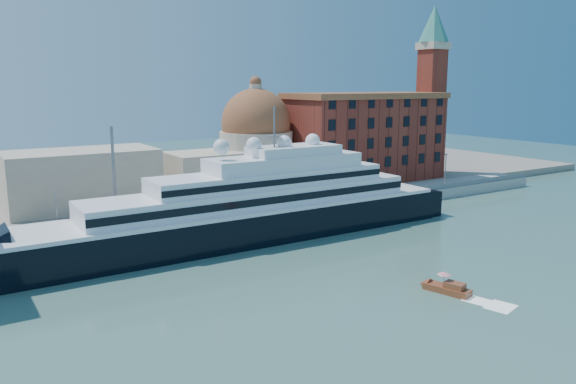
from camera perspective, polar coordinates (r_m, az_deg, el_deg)
ground at (r=82.62m, az=3.37°, el=-8.54°), size 400.00×400.00×0.00m
quay at (r=110.43m, az=-7.03°, el=-2.92°), size 180.00×10.00×2.50m
land at (r=147.78m, az=-13.93°, el=0.26°), size 260.00×72.00×2.00m
quay_fence at (r=106.06m, az=-6.00°, el=-2.44°), size 180.00×0.10×1.20m
superyacht at (r=98.82m, az=-5.74°, el=-2.43°), size 92.43×12.81×27.62m
water_taxi at (r=78.97m, az=15.97°, el=-9.35°), size 3.63×6.57×2.97m
warehouse at (r=151.61m, az=7.86°, el=5.63°), size 43.00×19.00×23.25m
campanile at (r=167.56m, az=14.39°, el=11.01°), size 8.40×8.40×47.00m
church at (r=132.55m, az=-9.08°, el=3.59°), size 66.00×18.00×25.50m
lamp_posts at (r=102.38m, az=-13.12°, el=0.70°), size 120.80×2.40×18.00m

